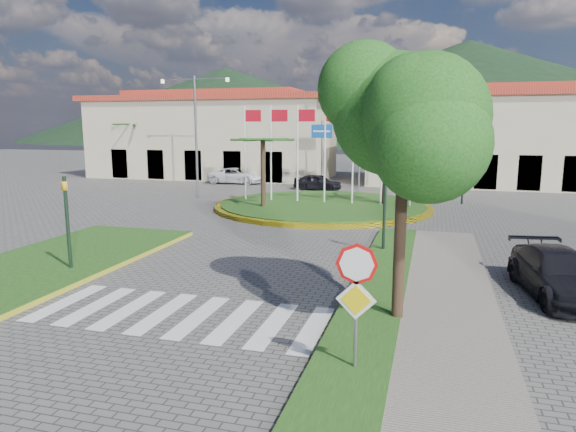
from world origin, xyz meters
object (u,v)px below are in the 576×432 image
(car_dark_a, at_px, (318,182))
(roundabout_island, at_px, (322,205))
(stop_sign, at_px, (356,287))
(white_van, at_px, (236,176))
(car_dark_b, at_px, (447,180))
(car_side_right, at_px, (559,273))
(deciduous_tree, at_px, (405,109))

(car_dark_a, bearing_deg, roundabout_island, -154.77)
(stop_sign, distance_m, white_van, 34.30)
(roundabout_island, xyz_separation_m, car_dark_a, (-2.17, 8.41, 0.44))
(car_dark_a, bearing_deg, white_van, 82.32)
(stop_sign, relative_size, car_dark_b, 0.71)
(white_van, distance_m, car_side_right, 31.45)
(roundabout_island, bearing_deg, car_dark_b, 60.60)
(white_van, bearing_deg, deciduous_tree, -152.65)
(stop_sign, bearing_deg, car_dark_b, 85.81)
(car_dark_b, relative_size, car_side_right, 0.81)
(deciduous_tree, xyz_separation_m, car_dark_b, (1.82, 29.99, -4.56))
(stop_sign, xyz_separation_m, car_side_right, (4.87, 6.34, -1.13))
(deciduous_tree, bearing_deg, roundabout_island, 107.91)
(car_dark_a, xyz_separation_m, car_dark_b, (9.49, 4.58, -0.00))
(deciduous_tree, height_order, car_dark_a, deciduous_tree)
(roundabout_island, distance_m, stop_sign, 20.69)
(car_dark_b, bearing_deg, car_dark_a, 128.52)
(stop_sign, distance_m, car_dark_b, 33.13)
(roundabout_island, xyz_separation_m, white_van, (-9.78, 10.95, 0.48))
(white_van, distance_m, car_dark_b, 17.21)
(white_van, bearing_deg, roundabout_island, -139.54)
(deciduous_tree, bearing_deg, white_van, 118.65)
(white_van, xyz_separation_m, car_dark_a, (7.61, -2.54, -0.04))
(car_dark_b, bearing_deg, roundabout_island, 163.37)
(stop_sign, xyz_separation_m, deciduous_tree, (0.60, 3.04, 3.38))
(roundabout_island, relative_size, white_van, 2.71)
(roundabout_island, height_order, car_dark_b, roundabout_island)
(deciduous_tree, relative_size, car_side_right, 1.49)
(roundabout_island, bearing_deg, white_van, 131.76)
(car_dark_a, bearing_deg, deciduous_tree, -152.45)
(car_dark_b, bearing_deg, deciduous_tree, -170.71)
(white_van, bearing_deg, stop_sign, -155.96)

